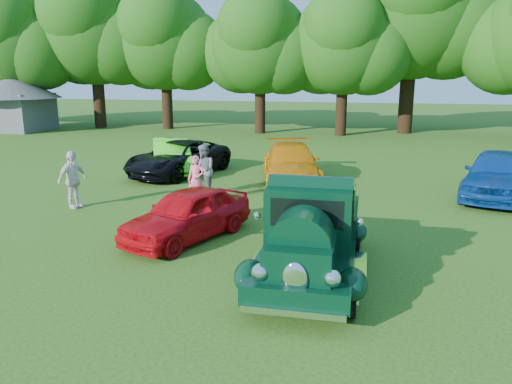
% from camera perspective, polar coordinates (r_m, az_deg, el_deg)
% --- Properties ---
extents(ground, '(120.00, 120.00, 0.00)m').
position_cam_1_polar(ground, '(11.29, -0.69, -7.74)').
color(ground, '#284F12').
rests_on(ground, ground).
extents(hero_pickup, '(2.33, 5.01, 1.96)m').
position_cam_1_polar(hero_pickup, '(10.29, 6.27, -4.96)').
color(hero_pickup, black).
rests_on(hero_pickup, ground).
extents(red_convertible, '(2.85, 4.07, 1.29)m').
position_cam_1_polar(red_convertible, '(12.61, -7.87, -2.49)').
color(red_convertible, '#BD0810').
rests_on(red_convertible, ground).
extents(back_car_lime, '(3.09, 4.45, 1.39)m').
position_cam_1_polar(back_car_lime, '(21.11, -9.62, 4.10)').
color(back_car_lime, '#3BD31C').
rests_on(back_car_lime, ground).
extents(back_car_black, '(3.65, 5.39, 1.37)m').
position_cam_1_polar(back_car_black, '(20.61, -8.86, 3.88)').
color(back_car_black, black).
rests_on(back_car_black, ground).
extents(back_car_orange, '(3.05, 5.30, 1.44)m').
position_cam_1_polar(back_car_orange, '(18.93, 4.02, 3.25)').
color(back_car_orange, orange).
rests_on(back_car_orange, ground).
extents(back_car_blue, '(3.24, 5.06, 1.60)m').
position_cam_1_polar(back_car_blue, '(18.37, 25.82, 1.85)').
color(back_car_blue, navy).
rests_on(back_car_blue, ground).
extents(spectator_pink, '(0.56, 0.37, 1.53)m').
position_cam_1_polar(spectator_pink, '(16.01, -6.85, 1.44)').
color(spectator_pink, '#F66585').
rests_on(spectator_pink, ground).
extents(spectator_grey, '(1.00, 1.07, 1.74)m').
position_cam_1_polar(spectator_grey, '(16.98, -5.98, 2.53)').
color(spectator_grey, slate).
rests_on(spectator_grey, ground).
extents(spectator_white, '(0.73, 1.12, 1.78)m').
position_cam_1_polar(spectator_white, '(16.28, -20.24, 1.34)').
color(spectator_white, silver).
rests_on(spectator_white, ground).
extents(gazebo, '(6.40, 6.40, 3.90)m').
position_cam_1_polar(gazebo, '(39.68, -25.88, 9.80)').
color(gazebo, '#545458').
rests_on(gazebo, ground).
extents(tree_line, '(61.70, 10.97, 12.50)m').
position_cam_1_polar(tree_line, '(34.27, 10.16, 17.78)').
color(tree_line, black).
rests_on(tree_line, ground).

